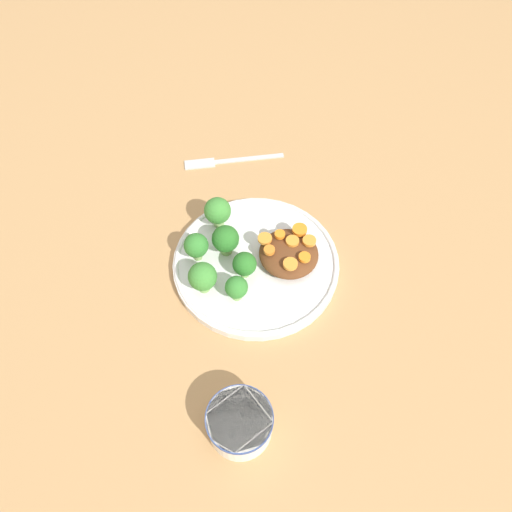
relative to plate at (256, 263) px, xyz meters
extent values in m
plane|color=tan|center=(0.00, 0.00, -0.01)|extent=(4.00, 4.00, 0.00)
cylinder|color=silver|center=(0.00, 0.00, 0.00)|extent=(0.28, 0.28, 0.02)
torus|color=silver|center=(0.00, 0.00, 0.01)|extent=(0.28, 0.28, 0.01)
cylinder|color=white|center=(0.26, -0.10, 0.02)|extent=(0.09, 0.09, 0.05)
cylinder|color=#2D478C|center=(0.26, -0.10, 0.04)|extent=(0.09, 0.09, 0.01)
cylinder|color=white|center=(0.26, -0.10, 0.03)|extent=(0.07, 0.07, 0.01)
ellipsoid|color=#5B3319|center=(0.01, 0.05, 0.02)|extent=(0.10, 0.10, 0.03)
cylinder|color=#759E51|center=(-0.03, -0.04, 0.02)|extent=(0.02, 0.02, 0.02)
sphere|color=#286B23|center=(-0.03, -0.04, 0.04)|extent=(0.05, 0.05, 0.05)
cylinder|color=#7FA85B|center=(0.03, -0.10, 0.02)|extent=(0.02, 0.02, 0.02)
sphere|color=#3D8433|center=(0.03, -0.10, 0.04)|extent=(0.05, 0.05, 0.05)
cylinder|color=#7FA85B|center=(-0.09, -0.04, 0.02)|extent=(0.02, 0.02, 0.02)
sphere|color=#3D8433|center=(-0.09, -0.04, 0.04)|extent=(0.05, 0.05, 0.05)
cylinder|color=#7FA85B|center=(0.02, -0.03, 0.02)|extent=(0.01, 0.01, 0.02)
sphere|color=#286B23|center=(0.02, -0.03, 0.04)|extent=(0.04, 0.04, 0.04)
cylinder|color=#7FA85B|center=(0.06, -0.05, 0.02)|extent=(0.02, 0.02, 0.02)
sphere|color=#337A2D|center=(0.06, -0.05, 0.04)|extent=(0.04, 0.04, 0.04)
cylinder|color=#7FA85B|center=(-0.03, -0.09, 0.02)|extent=(0.01, 0.01, 0.02)
sphere|color=#337A2D|center=(-0.03, -0.09, 0.04)|extent=(0.04, 0.04, 0.04)
cylinder|color=orange|center=(0.01, 0.02, 0.04)|extent=(0.02, 0.02, 0.01)
cylinder|color=orange|center=(0.00, 0.06, 0.04)|extent=(0.02, 0.02, 0.01)
cylinder|color=orange|center=(0.04, 0.05, 0.04)|extent=(0.02, 0.02, 0.01)
cylinder|color=orange|center=(0.04, 0.07, 0.04)|extent=(0.02, 0.02, 0.01)
cylinder|color=orange|center=(-0.02, 0.08, 0.04)|extent=(0.03, 0.03, 0.01)
cylinder|color=orange|center=(-0.02, 0.05, 0.04)|extent=(0.02, 0.02, 0.01)
cylinder|color=orange|center=(0.01, 0.09, 0.04)|extent=(0.02, 0.02, 0.01)
cylinder|color=orange|center=(-0.02, 0.02, 0.04)|extent=(0.02, 0.02, 0.01)
cube|color=beige|center=(-0.25, 0.06, -0.01)|extent=(0.03, 0.14, 0.01)
cube|color=beige|center=(-0.27, -0.04, -0.01)|extent=(0.03, 0.06, 0.01)
camera|label=1|loc=(0.46, -0.13, 0.71)|focal=35.00mm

